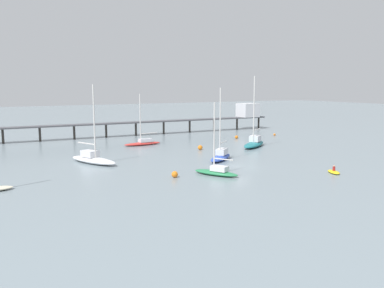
# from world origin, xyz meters

# --- Properties ---
(ground_plane) EXTENTS (400.00, 400.00, 0.00)m
(ground_plane) POSITION_xyz_m (0.00, 0.00, 0.00)
(ground_plane) COLOR gray
(pier) EXTENTS (74.84, 5.41, 7.08)m
(pier) POSITION_xyz_m (17.69, 42.64, 4.21)
(pier) COLOR #4C4C51
(pier) RESTS_ON ground_plane
(sailboat_teal) EXTENTS (9.10, 7.45, 13.79)m
(sailboat_teal) POSITION_xyz_m (13.88, 14.88, 0.85)
(sailboat_teal) COLOR #1E727A
(sailboat_teal) RESTS_ON ground_plane
(sailboat_blue) EXTENTS (7.13, 6.21, 11.65)m
(sailboat_blue) POSITION_xyz_m (0.36, 6.01, 0.77)
(sailboat_blue) COLOR #2D4CB7
(sailboat_blue) RESTS_ON ground_plane
(sailboat_white) EXTENTS (6.36, 10.02, 12.19)m
(sailboat_white) POSITION_xyz_m (-18.57, 13.33, 0.77)
(sailboat_white) COLOR white
(sailboat_white) RESTS_ON ground_plane
(sailboat_red) EXTENTS (7.91, 2.27, 10.35)m
(sailboat_red) POSITION_xyz_m (-4.49, 27.48, 0.64)
(sailboat_red) COLOR red
(sailboat_red) RESTS_ON ground_plane
(sailboat_green) EXTENTS (4.78, 6.69, 9.79)m
(sailboat_green) POSITION_xyz_m (-6.28, -3.24, 0.63)
(sailboat_green) COLOR #287F4C
(sailboat_green) RESTS_ON ground_plane
(dinghy_yellow) EXTENTS (2.21, 2.99, 1.14)m
(dinghy_yellow) POSITION_xyz_m (8.60, -9.95, 0.21)
(dinghy_yellow) COLOR yellow
(dinghy_yellow) RESTS_ON ground_plane
(mooring_buoy_inner) EXTENTS (0.53, 0.53, 0.53)m
(mooring_buoy_inner) POSITION_xyz_m (29.16, 26.82, 0.27)
(mooring_buoy_inner) COLOR orange
(mooring_buoy_inner) RESTS_ON ground_plane
(mooring_buoy_far) EXTENTS (0.85, 0.85, 0.85)m
(mooring_buoy_far) POSITION_xyz_m (-11.84, -1.72, 0.42)
(mooring_buoy_far) COLOR orange
(mooring_buoy_far) RESTS_ON ground_plane
(mooring_buoy_mid) EXTENTS (0.75, 0.75, 0.75)m
(mooring_buoy_mid) POSITION_xyz_m (17.84, 26.54, 0.37)
(mooring_buoy_mid) COLOR orange
(mooring_buoy_mid) RESTS_ON ground_plane
(mooring_buoy_outer) EXTENTS (0.89, 0.89, 0.89)m
(mooring_buoy_outer) POSITION_xyz_m (2.61, 16.62, 0.45)
(mooring_buoy_outer) COLOR orange
(mooring_buoy_outer) RESTS_ON ground_plane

